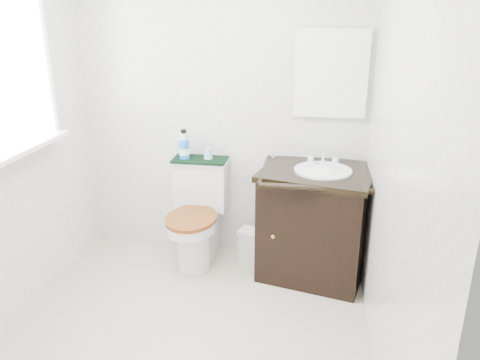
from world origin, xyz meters
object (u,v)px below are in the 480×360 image
(toilet, at_px, (198,219))
(cup, at_px, (208,153))
(mouthwash_bottle, at_px, (184,145))
(trash_bin, at_px, (251,245))
(vanity, at_px, (316,220))

(toilet, bearing_deg, cup, 63.52)
(mouthwash_bottle, bearing_deg, trash_bin, -9.07)
(toilet, height_order, mouthwash_bottle, mouthwash_bottle)
(toilet, distance_m, vanity, 0.91)
(mouthwash_bottle, bearing_deg, toilet, -43.63)
(toilet, xyz_separation_m, cup, (0.06, 0.13, 0.50))
(toilet, distance_m, mouthwash_bottle, 0.58)
(trash_bin, relative_size, mouthwash_bottle, 1.17)
(toilet, xyz_separation_m, mouthwash_bottle, (-0.12, 0.11, 0.56))
(cup, bearing_deg, trash_bin, -16.25)
(trash_bin, relative_size, cup, 3.19)
(toilet, height_order, vanity, vanity)
(trash_bin, height_order, cup, cup)
(toilet, distance_m, trash_bin, 0.47)
(mouthwash_bottle, relative_size, cup, 2.73)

